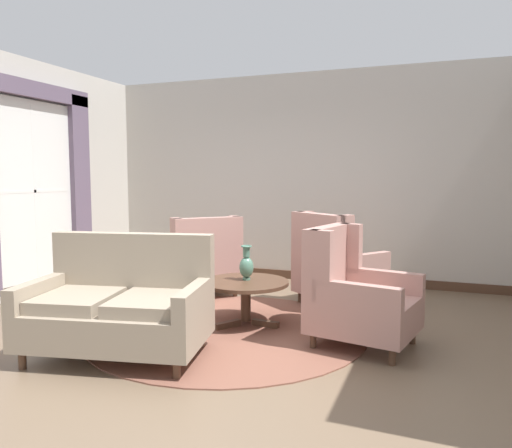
{
  "coord_description": "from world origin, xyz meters",
  "views": [
    {
      "loc": [
        1.9,
        -3.93,
        1.49
      ],
      "look_at": [
        0.17,
        0.66,
        1.01
      ],
      "focal_mm": 34.63,
      "sensor_mm": 36.0,
      "label": 1
    }
  ],
  "objects_px": {
    "armchair_near_sideboard": "(355,296)",
    "side_table": "(330,282)",
    "coffee_table": "(246,289)",
    "armchair_far_left": "(334,267)",
    "porcelain_vase": "(246,265)",
    "armchair_beside_settee": "(202,262)",
    "settee": "(119,307)"
  },
  "relations": [
    {
      "from": "armchair_near_sideboard",
      "to": "side_table",
      "type": "relative_size",
      "value": 1.4
    },
    {
      "from": "coffee_table",
      "to": "armchair_far_left",
      "type": "height_order",
      "value": "armchair_far_left"
    },
    {
      "from": "coffee_table",
      "to": "porcelain_vase",
      "type": "relative_size",
      "value": 2.46
    },
    {
      "from": "armchair_beside_settee",
      "to": "armchair_near_sideboard",
      "type": "height_order",
      "value": "armchair_near_sideboard"
    },
    {
      "from": "coffee_table",
      "to": "settee",
      "type": "distance_m",
      "value": 1.33
    },
    {
      "from": "coffee_table",
      "to": "armchair_beside_settee",
      "type": "relative_size",
      "value": 0.71
    },
    {
      "from": "porcelain_vase",
      "to": "armchair_far_left",
      "type": "xyz_separation_m",
      "value": [
        0.69,
        0.99,
        -0.15
      ]
    },
    {
      "from": "coffee_table",
      "to": "side_table",
      "type": "distance_m",
      "value": 0.84
    },
    {
      "from": "settee",
      "to": "armchair_far_left",
      "type": "height_order",
      "value": "armchair_far_left"
    },
    {
      "from": "coffee_table",
      "to": "armchair_far_left",
      "type": "xyz_separation_m",
      "value": [
        0.68,
        1.04,
        0.08
      ]
    },
    {
      "from": "settee",
      "to": "side_table",
      "type": "distance_m",
      "value": 2.03
    },
    {
      "from": "side_table",
      "to": "armchair_near_sideboard",
      "type": "bearing_deg",
      "value": -55.18
    },
    {
      "from": "coffee_table",
      "to": "armchair_beside_settee",
      "type": "bearing_deg",
      "value": 135.61
    },
    {
      "from": "armchair_beside_settee",
      "to": "armchair_near_sideboard",
      "type": "distance_m",
      "value": 2.4
    },
    {
      "from": "armchair_far_left",
      "to": "armchair_beside_settee",
      "type": "bearing_deg",
      "value": 38.76
    },
    {
      "from": "side_table",
      "to": "porcelain_vase",
      "type": "bearing_deg",
      "value": -164.59
    },
    {
      "from": "armchair_near_sideboard",
      "to": "armchair_far_left",
      "type": "relative_size",
      "value": 0.92
    },
    {
      "from": "armchair_beside_settee",
      "to": "coffee_table",
      "type": "bearing_deg",
      "value": 91.04
    },
    {
      "from": "armchair_near_sideboard",
      "to": "armchair_far_left",
      "type": "distance_m",
      "value": 1.31
    },
    {
      "from": "armchair_near_sideboard",
      "to": "side_table",
      "type": "height_order",
      "value": "armchair_near_sideboard"
    },
    {
      "from": "coffee_table",
      "to": "side_table",
      "type": "xyz_separation_m",
      "value": [
        0.79,
        0.27,
        0.08
      ]
    },
    {
      "from": "porcelain_vase",
      "to": "settee",
      "type": "bearing_deg",
      "value": -118.54
    },
    {
      "from": "coffee_table",
      "to": "settee",
      "type": "xyz_separation_m",
      "value": [
        -0.66,
        -1.15,
        0.04
      ]
    },
    {
      "from": "porcelain_vase",
      "to": "armchair_far_left",
      "type": "relative_size",
      "value": 0.31
    },
    {
      "from": "porcelain_vase",
      "to": "armchair_near_sideboard",
      "type": "relative_size",
      "value": 0.34
    },
    {
      "from": "porcelain_vase",
      "to": "armchair_beside_settee",
      "type": "bearing_deg",
      "value": 136.73
    },
    {
      "from": "coffee_table",
      "to": "armchair_near_sideboard",
      "type": "relative_size",
      "value": 0.83
    },
    {
      "from": "armchair_far_left",
      "to": "side_table",
      "type": "relative_size",
      "value": 1.52
    },
    {
      "from": "porcelain_vase",
      "to": "side_table",
      "type": "height_order",
      "value": "porcelain_vase"
    },
    {
      "from": "armchair_beside_settee",
      "to": "side_table",
      "type": "xyz_separation_m",
      "value": [
        1.77,
        -0.69,
        0.02
      ]
    },
    {
      "from": "settee",
      "to": "side_table",
      "type": "xyz_separation_m",
      "value": [
        1.45,
        1.42,
        0.04
      ]
    },
    {
      "from": "porcelain_vase",
      "to": "side_table",
      "type": "xyz_separation_m",
      "value": [
        0.8,
        0.22,
        -0.15
      ]
    }
  ]
}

